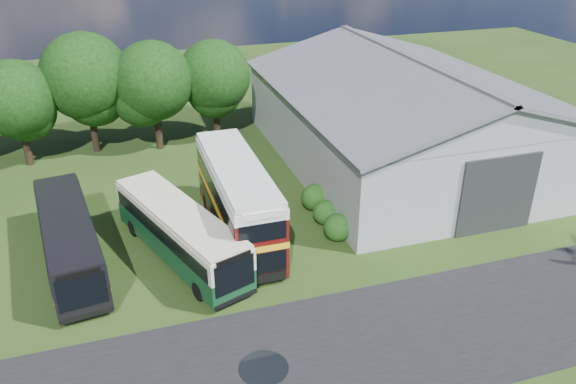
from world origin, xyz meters
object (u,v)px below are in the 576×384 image
object	(u,v)px
bus_green_single	(180,232)
bus_dark_single	(69,239)
storage_shed	(404,107)
bus_maroon_double	(238,201)

from	to	relation	value
bus_green_single	bus_dark_single	size ratio (longest dim) A/B	1.00
storage_shed	bus_green_single	size ratio (longest dim) A/B	2.15
storage_shed	bus_maroon_double	size ratio (longest dim) A/B	2.21
bus_maroon_double	bus_dark_single	xyz separation A→B (m)	(-9.52, -0.20, -0.76)
bus_green_single	bus_maroon_double	distance (m)	3.96
bus_green_single	bus_maroon_double	bearing A→B (deg)	0.46
bus_maroon_double	storage_shed	bearing A→B (deg)	27.52
storage_shed	bus_maroon_double	world-z (taller)	storage_shed
bus_green_single	storage_shed	bearing A→B (deg)	6.37
storage_shed	bus_dark_single	distance (m)	25.89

